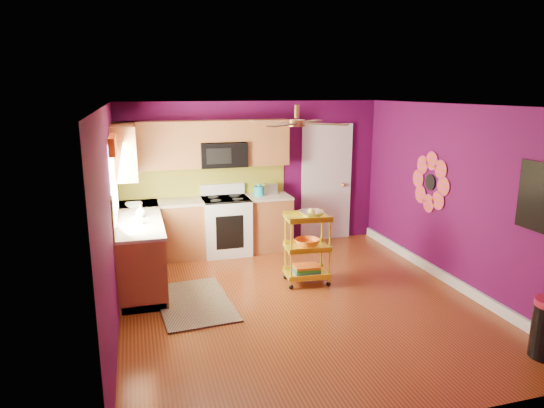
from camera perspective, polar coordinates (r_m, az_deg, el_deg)
name	(u,v)px	position (r m, az deg, el deg)	size (l,w,h in m)	color
ground	(300,301)	(6.43, 3.28, -11.35)	(5.00, 5.00, 0.00)	maroon
room_envelope	(304,178)	(5.95, 3.73, 3.13)	(4.54, 5.04, 2.52)	#4F0942
lower_cabinets	(180,238)	(7.69, -10.78, -3.94)	(2.81, 2.31, 0.94)	brown
electric_range	(226,225)	(8.11, -5.43, -2.48)	(0.76, 0.66, 1.13)	white
upper_cabinetry	(181,148)	(7.77, -10.70, 6.55)	(2.80, 2.30, 1.26)	brown
left_window	(113,164)	(6.63, -18.16, 4.46)	(0.08, 1.35, 1.08)	white
panel_door	(326,184)	(8.79, 6.39, 2.35)	(0.95, 0.11, 2.15)	white
right_wall_art	(473,188)	(6.77, 22.57, 1.74)	(0.04, 2.74, 1.04)	black
ceiling_fan	(297,122)	(6.05, 2.94, 9.59)	(1.01, 1.01, 0.26)	#BF8C3F
shag_rug	(194,302)	(6.44, -9.13, -11.35)	(0.88, 1.44, 0.02)	black
rolling_cart	(308,245)	(6.82, 4.22, -4.86)	(0.64, 0.49, 1.09)	yellow
teal_kettle	(259,191)	(8.16, -1.53, 1.58)	(0.18, 0.18, 0.21)	teal
toaster	(270,189)	(8.30, -0.20, 1.82)	(0.22, 0.15, 0.18)	beige
soap_bottle_a	(139,217)	(6.66, -15.37, -1.51)	(0.08, 0.09, 0.19)	#EA3F72
soap_bottle_b	(141,211)	(7.03, -15.20, -0.75)	(0.14, 0.14, 0.18)	white
counter_dish	(134,205)	(7.65, -15.94, -0.13)	(0.26, 0.26, 0.06)	white
counter_cup	(136,220)	(6.72, -15.74, -1.81)	(0.12, 0.12, 0.09)	white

